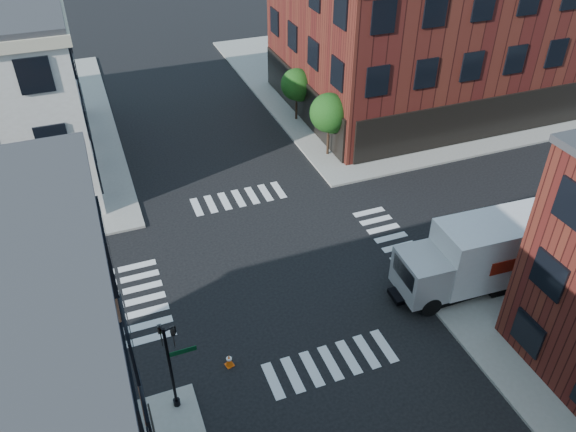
{
  "coord_description": "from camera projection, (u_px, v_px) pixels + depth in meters",
  "views": [
    {
      "loc": [
        -7.61,
        -21.6,
        19.81
      ],
      "look_at": [
        1.0,
        0.85,
        2.5
      ],
      "focal_mm": 35.0,
      "sensor_mm": 36.0,
      "label": 1
    }
  ],
  "objects": [
    {
      "name": "ground",
      "position": [
        276.0,
        266.0,
        30.15
      ],
      "size": [
        120.0,
        120.0,
        0.0
      ],
      "primitive_type": "plane",
      "color": "black",
      "rests_on": "ground"
    },
    {
      "name": "sidewalk_ne",
      "position": [
        411.0,
        74.0,
        52.12
      ],
      "size": [
        30.0,
        30.0,
        0.15
      ],
      "primitive_type": "cube",
      "color": "gray",
      "rests_on": "ground"
    },
    {
      "name": "building_ne",
      "position": [
        448.0,
        26.0,
        44.73
      ],
      "size": [
        25.0,
        16.0,
        12.0
      ],
      "primitive_type": "cube",
      "color": "#421310",
      "rests_on": "ground"
    },
    {
      "name": "tree_near",
      "position": [
        330.0,
        115.0,
        38.06
      ],
      "size": [
        2.69,
        2.69,
        4.49
      ],
      "color": "black",
      "rests_on": "ground"
    },
    {
      "name": "tree_far",
      "position": [
        297.0,
        86.0,
        42.78
      ],
      "size": [
        2.43,
        2.43,
        4.07
      ],
      "color": "black",
      "rests_on": "ground"
    },
    {
      "name": "signal_pole",
      "position": [
        170.0,
        358.0,
        21.47
      ],
      "size": [
        1.29,
        1.24,
        4.6
      ],
      "color": "black",
      "rests_on": "ground"
    },
    {
      "name": "box_truck",
      "position": [
        482.0,
        255.0,
        27.81
      ],
      "size": [
        8.63,
        2.98,
        3.85
      ],
      "rotation": [
        0.0,
        0.0,
        -0.05
      ],
      "color": "silver",
      "rests_on": "ground"
    },
    {
      "name": "traffic_cone",
      "position": [
        229.0,
        360.0,
        24.57
      ],
      "size": [
        0.42,
        0.42,
        0.65
      ],
      "rotation": [
        0.0,
        0.0,
        0.22
      ],
      "color": "#F8590B",
      "rests_on": "ground"
    }
  ]
}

